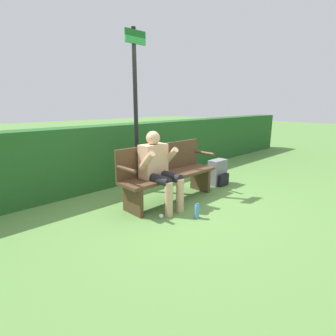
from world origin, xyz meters
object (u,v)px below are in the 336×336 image
object	(u,v)px
signpost	(136,105)
water_bottle	(197,211)
park_bench	(168,172)
person_seated	(158,166)
backpack	(218,173)

from	to	relation	value
signpost	water_bottle	bearing A→B (deg)	-95.52
park_bench	water_bottle	distance (m)	0.89
person_seated	backpack	size ratio (longest dim) A/B	2.36
water_bottle	signpost	size ratio (longest dim) A/B	0.08
person_seated	backpack	bearing A→B (deg)	1.70
water_bottle	signpost	xyz separation A→B (m)	(0.14, 1.47, 1.37)
backpack	signpost	world-z (taller)	signpost
park_bench	backpack	world-z (taller)	park_bench
park_bench	person_seated	distance (m)	0.37
park_bench	backpack	xyz separation A→B (m)	(1.24, -0.08, -0.23)
park_bench	person_seated	bearing A→B (deg)	-157.04
park_bench	water_bottle	world-z (taller)	park_bench
park_bench	water_bottle	xyz separation A→B (m)	(-0.21, -0.79, -0.36)
backpack	person_seated	bearing A→B (deg)	-178.30
signpost	backpack	bearing A→B (deg)	-30.47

